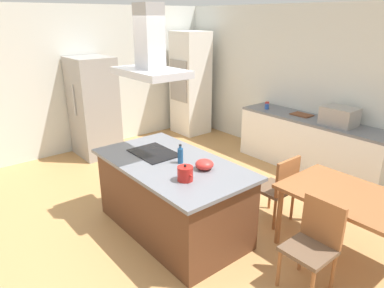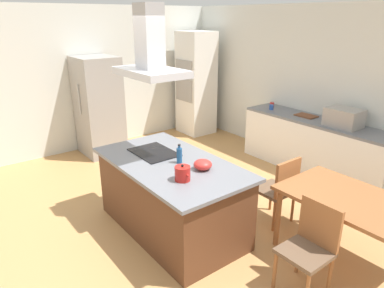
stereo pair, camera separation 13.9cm
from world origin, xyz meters
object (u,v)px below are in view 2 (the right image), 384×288
object	(u,v)px
cutting_board	(306,116)
refrigerator	(99,106)
coffee_mug_blue	(271,107)
chair_facing_island	(311,242)
olive_oil_bottle	(179,155)
wall_oven_stack	(196,84)
cooktop	(154,152)
mixing_bowl	(203,165)
coffee_mug_red	(272,105)
dining_table	(352,205)
countertop_microwave	(344,118)
chair_at_left_end	(280,187)
range_hood	(150,53)
tea_kettle	(183,173)

from	to	relation	value
cutting_board	refrigerator	xyz separation A→B (m)	(-2.74, -2.52, 0.00)
coffee_mug_blue	chair_facing_island	xyz separation A→B (m)	(2.52, -2.33, -0.44)
olive_oil_bottle	wall_oven_stack	xyz separation A→B (m)	(-2.98, 2.58, 0.11)
cooktop	mixing_bowl	world-z (taller)	mixing_bowl
coffee_mug_red	refrigerator	bearing A→B (deg)	-127.76
coffee_mug_red	cutting_board	size ratio (longest dim) A/B	0.26
cutting_board	dining_table	world-z (taller)	cutting_board
coffee_mug_blue	mixing_bowl	bearing A→B (deg)	-64.07
olive_oil_bottle	chair_facing_island	xyz separation A→B (m)	(1.54, 0.41, -0.49)
wall_oven_stack	dining_table	world-z (taller)	wall_oven_stack
wall_oven_stack	coffee_mug_red	bearing A→B (deg)	9.23
wall_oven_stack	refrigerator	distance (m)	2.25
countertop_microwave	coffee_mug_blue	bearing A→B (deg)	-176.96
cooktop	refrigerator	xyz separation A→B (m)	(-2.62, 0.41, 0.00)
refrigerator	wall_oven_stack	bearing A→B (deg)	87.95
countertop_microwave	refrigerator	size ratio (longest dim) A/B	0.27
olive_oil_bottle	refrigerator	world-z (taller)	refrigerator
countertop_microwave	cutting_board	bearing A→B (deg)	175.87
countertop_microwave	chair_at_left_end	distance (m)	1.84
wall_oven_stack	dining_table	size ratio (longest dim) A/B	1.57
coffee_mug_blue	range_hood	xyz separation A→B (m)	(0.53, -2.81, 1.16)
cooktop	mixing_bowl	xyz separation A→B (m)	(0.75, 0.17, 0.05)
chair_at_left_end	chair_facing_island	xyz separation A→B (m)	(0.92, -0.67, 0.00)
olive_oil_bottle	dining_table	xyz separation A→B (m)	(1.54, 1.07, -0.33)
range_hood	coffee_mug_red	bearing A→B (deg)	102.33
countertop_microwave	coffee_mug_blue	distance (m)	1.35
coffee_mug_red	chair_facing_island	size ratio (longest dim) A/B	0.10
cooktop	olive_oil_bottle	distance (m)	0.46
cooktop	coffee_mug_red	size ratio (longest dim) A/B	6.67
coffee_mug_blue	cutting_board	size ratio (longest dim) A/B	0.26
tea_kettle	chair_at_left_end	distance (m)	1.41
cooktop	countertop_microwave	xyz separation A→B (m)	(0.82, 2.88, 0.13)
coffee_mug_blue	dining_table	world-z (taller)	coffee_mug_blue
cooktop	range_hood	size ratio (longest dim) A/B	0.67
coffee_mug_blue	coffee_mug_red	bearing A→B (deg)	127.73
refrigerator	range_hood	distance (m)	2.91
coffee_mug_blue	range_hood	world-z (taller)	range_hood
mixing_bowl	countertop_microwave	distance (m)	2.72
coffee_mug_red	wall_oven_stack	bearing A→B (deg)	-170.77
dining_table	mixing_bowl	bearing A→B (deg)	-141.62
mixing_bowl	cutting_board	xyz separation A→B (m)	(-0.63, 2.76, -0.05)
countertop_microwave	coffee_mug_red	xyz separation A→B (m)	(-1.46, 0.07, -0.09)
countertop_microwave	dining_table	size ratio (longest dim) A/B	0.36
tea_kettle	chair_facing_island	world-z (taller)	tea_kettle
coffee_mug_red	chair_at_left_end	bearing A→B (deg)	-46.62
cooktop	chair_at_left_end	size ratio (longest dim) A/B	0.67
cutting_board	chair_facing_island	distance (m)	3.10
mixing_bowl	countertop_microwave	bearing A→B (deg)	88.63
cutting_board	refrigerator	bearing A→B (deg)	-137.40
refrigerator	chair_facing_island	world-z (taller)	refrigerator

